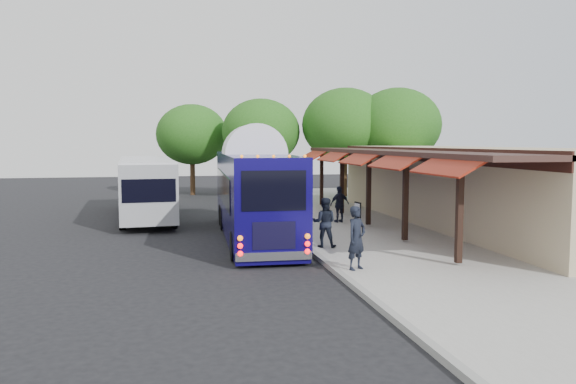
{
  "coord_description": "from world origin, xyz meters",
  "views": [
    {
      "loc": [
        -4.53,
        -19.25,
        3.85
      ],
      "look_at": [
        0.01,
        3.15,
        1.8
      ],
      "focal_mm": 35.0,
      "sensor_mm": 36.0,
      "label": 1
    }
  ],
  "objects": [
    {
      "name": "tree_right",
      "position": [
        10.08,
        16.16,
        4.96
      ],
      "size": [
        5.81,
        5.81,
        7.43
      ],
      "color": "#382314",
      "rests_on": "ground"
    },
    {
      "name": "sign_board",
      "position": [
        2.97,
        3.05,
        0.95
      ],
      "size": [
        0.13,
        0.54,
        1.18
      ],
      "rotation": [
        0.0,
        0.0,
        0.15
      ],
      "color": "black",
      "rests_on": "sidewalk"
    },
    {
      "name": "ped_d",
      "position": [
        2.09,
        12.17,
        0.92
      ],
      "size": [
        1.06,
        0.69,
        1.54
      ],
      "primitive_type": "imported",
      "rotation": [
        0.0,
        0.0,
        3.01
      ],
      "color": "black",
      "rests_on": "sidewalk"
    },
    {
      "name": "ped_c",
      "position": [
        2.88,
        5.39,
        0.99
      ],
      "size": [
        1.05,
        0.63,
        1.67
      ],
      "primitive_type": "imported",
      "rotation": [
        0.0,
        0.0,
        3.39
      ],
      "color": "black",
      "rests_on": "sidewalk"
    },
    {
      "name": "curb",
      "position": [
        0.05,
        4.0,
        0.07
      ],
      "size": [
        0.2,
        40.0,
        0.16
      ],
      "primitive_type": "cube",
      "color": "gray",
      "rests_on": "ground"
    },
    {
      "name": "ped_a",
      "position": [
        0.6,
        -3.93,
        1.08
      ],
      "size": [
        0.81,
        0.73,
        1.85
      ],
      "primitive_type": "imported",
      "rotation": [
        0.0,
        0.0,
        0.55
      ],
      "color": "black",
      "rests_on": "sidewalk"
    },
    {
      "name": "ground",
      "position": [
        0.0,
        0.0,
        0.0
      ],
      "size": [
        90.0,
        90.0,
        0.0
      ],
      "primitive_type": "plane",
      "color": "black",
      "rests_on": "ground"
    },
    {
      "name": "tree_left",
      "position": [
        1.27,
        18.62,
        4.51
      ],
      "size": [
        5.29,
        5.29,
        6.77
      ],
      "color": "#382314",
      "rests_on": "ground"
    },
    {
      "name": "tree_far",
      "position": [
        -3.25,
        21.94,
        4.37
      ],
      "size": [
        5.12,
        5.12,
        6.55
      ],
      "color": "#382314",
      "rests_on": "ground"
    },
    {
      "name": "sidewalk",
      "position": [
        5.0,
        4.0,
        0.07
      ],
      "size": [
        10.0,
        40.0,
        0.15
      ],
      "primitive_type": "cube",
      "color": "#9E9B93",
      "rests_on": "ground"
    },
    {
      "name": "station_shelter",
      "position": [
        8.38,
        4.0,
        1.85
      ],
      "size": [
        8.15,
        20.0,
        3.6
      ],
      "color": "tan",
      "rests_on": "ground"
    },
    {
      "name": "tree_mid",
      "position": [
        6.84,
        17.4,
        4.99
      ],
      "size": [
        5.85,
        5.85,
        7.48
      ],
      "color": "#382314",
      "rests_on": "ground"
    },
    {
      "name": "ped_b",
      "position": [
        0.6,
        -0.37,
        1.03
      ],
      "size": [
        1.02,
        0.91,
        1.75
      ],
      "primitive_type": "imported",
      "rotation": [
        0.0,
        0.0,
        2.8
      ],
      "color": "black",
      "rests_on": "sidewalk"
    },
    {
      "name": "city_bus",
      "position": [
        -5.99,
        9.99,
        1.66
      ],
      "size": [
        3.24,
        11.29,
        2.99
      ],
      "rotation": [
        0.0,
        0.0,
        0.07
      ],
      "color": "gray",
      "rests_on": "ground"
    },
    {
      "name": "coach_bus",
      "position": [
        -1.45,
        2.83,
        1.94
      ],
      "size": [
        2.73,
        11.38,
        3.61
      ],
      "rotation": [
        0.0,
        0.0,
        -0.03
      ],
      "color": "#0D064F",
      "rests_on": "ground"
    }
  ]
}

